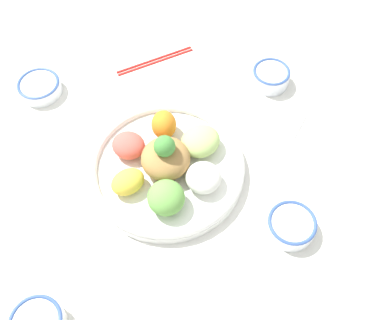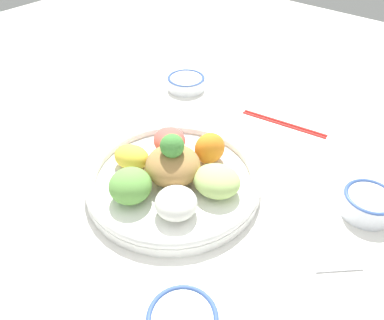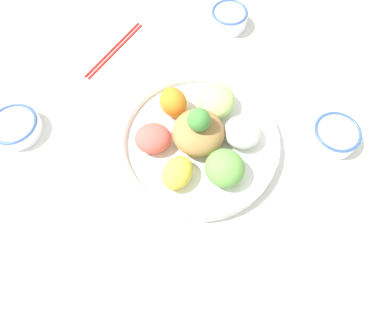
{
  "view_description": "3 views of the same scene",
  "coord_description": "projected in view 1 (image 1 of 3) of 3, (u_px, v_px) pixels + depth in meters",
  "views": [
    {
      "loc": [
        0.45,
        -0.09,
        0.84
      ],
      "look_at": [
        -0.0,
        0.05,
        0.08
      ],
      "focal_mm": 42.0,
      "sensor_mm": 36.0,
      "label": 1
    },
    {
      "loc": [
        0.34,
        0.37,
        0.51
      ],
      "look_at": [
        -0.05,
        0.04,
        0.08
      ],
      "focal_mm": 35.0,
      "sensor_mm": 36.0,
      "label": 2
    },
    {
      "loc": [
        0.16,
        -0.24,
        0.6
      ],
      "look_at": [
        -0.01,
        -0.05,
        0.04
      ],
      "focal_mm": 30.0,
      "sensor_mm": 36.0,
      "label": 3
    }
  ],
  "objects": [
    {
      "name": "rice_bowl_blue",
      "position": [
        291.0,
        225.0,
        0.88
      ],
      "size": [
        0.1,
        0.1,
        0.04
      ],
      "color": "white",
      "rests_on": "ground_plane"
    },
    {
      "name": "ground_plane",
      "position": [
        171.0,
        186.0,
        0.95
      ],
      "size": [
        2.4,
        2.4,
        0.0
      ],
      "primitive_type": "plane",
      "color": "white"
    },
    {
      "name": "salad_platter",
      "position": [
        167.0,
        165.0,
        0.95
      ],
      "size": [
        0.33,
        0.33,
        0.12
      ],
      "color": "white",
      "rests_on": "ground_plane"
    },
    {
      "name": "serving_spoon_extra",
      "position": [
        292.0,
        138.0,
        1.02
      ],
      "size": [
        0.1,
        0.1,
        0.01
      ],
      "rotation": [
        0.0,
        0.0,
        2.34
      ],
      "color": "silver",
      "rests_on": "ground_plane"
    },
    {
      "name": "chopsticks_pair_near",
      "position": [
        155.0,
        60.0,
        1.14
      ],
      "size": [
        0.05,
        0.21,
        0.01
      ],
      "rotation": [
        0.0,
        0.0,
        1.73
      ],
      "color": "red",
      "rests_on": "ground_plane"
    },
    {
      "name": "rice_bowl_plain",
      "position": [
        40.0,
        87.0,
        1.08
      ],
      "size": [
        0.1,
        0.1,
        0.03
      ],
      "color": "white",
      "rests_on": "ground_plane"
    },
    {
      "name": "sauce_bowl_dark",
      "position": [
        271.0,
        76.0,
        1.09
      ],
      "size": [
        0.09,
        0.09,
        0.04
      ],
      "color": "white",
      "rests_on": "ground_plane"
    }
  ]
}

